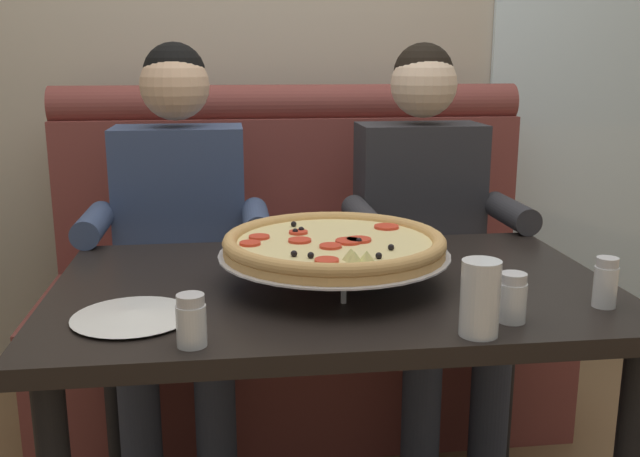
% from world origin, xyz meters
% --- Properties ---
extents(back_wall_with_window, '(6.00, 0.12, 2.80)m').
position_xyz_m(back_wall_with_window, '(0.00, 1.44, 1.40)').
color(back_wall_with_window, '#BCB29E').
rests_on(back_wall_with_window, ground_plane).
extents(window_panel, '(1.10, 0.02, 2.80)m').
position_xyz_m(window_panel, '(1.41, 1.37, 1.40)').
color(window_panel, white).
rests_on(window_panel, ground_plane).
extents(booth_bench, '(1.72, 0.78, 1.13)m').
position_xyz_m(booth_bench, '(0.00, 0.87, 0.40)').
color(booth_bench, brown).
rests_on(booth_bench, ground_plane).
extents(dining_table, '(1.26, 0.80, 0.73)m').
position_xyz_m(dining_table, '(0.00, 0.00, 0.64)').
color(dining_table, black).
rests_on(dining_table, ground_plane).
extents(diner_left, '(0.54, 0.64, 1.27)m').
position_xyz_m(diner_left, '(-0.39, 0.60, 0.71)').
color(diner_left, '#2D3342').
rests_on(diner_left, ground_plane).
extents(diner_right, '(0.54, 0.64, 1.27)m').
position_xyz_m(diner_right, '(0.39, 0.60, 0.71)').
color(diner_right, '#2D3342').
rests_on(diner_right, ground_plane).
extents(pizza, '(0.52, 0.52, 0.12)m').
position_xyz_m(pizza, '(-0.00, -0.01, 0.82)').
color(pizza, silver).
rests_on(pizza, dining_table).
extents(shaker_oregano, '(0.05, 0.05, 0.10)m').
position_xyz_m(shaker_oregano, '(0.53, -0.23, 0.77)').
color(shaker_oregano, white).
rests_on(shaker_oregano, dining_table).
extents(shaker_pepper_flakes, '(0.05, 0.05, 0.10)m').
position_xyz_m(shaker_pepper_flakes, '(-0.30, -0.33, 0.77)').
color(shaker_pepper_flakes, white).
rests_on(shaker_pepper_flakes, dining_table).
extents(shaker_parmesan, '(0.06, 0.06, 0.10)m').
position_xyz_m(shaker_parmesan, '(0.31, -0.29, 0.77)').
color(shaker_parmesan, white).
rests_on(shaker_parmesan, dining_table).
extents(plate_near_left, '(0.24, 0.24, 0.02)m').
position_xyz_m(plate_near_left, '(-0.43, -0.18, 0.74)').
color(plate_near_left, white).
rests_on(plate_near_left, dining_table).
extents(drinking_glass, '(0.07, 0.07, 0.14)m').
position_xyz_m(drinking_glass, '(0.22, -0.35, 0.79)').
color(drinking_glass, silver).
rests_on(drinking_glass, dining_table).
extents(patio_chair, '(0.43, 0.43, 0.86)m').
position_xyz_m(patio_chair, '(1.37, 2.10, 0.52)').
color(patio_chair, black).
rests_on(patio_chair, ground_plane).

